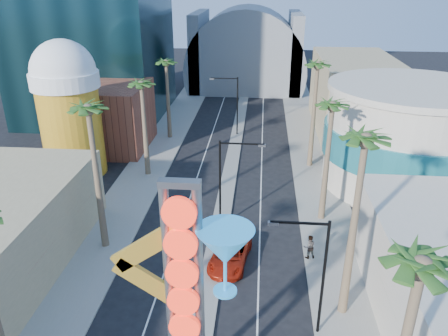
% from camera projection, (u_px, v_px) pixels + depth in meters
% --- Properties ---
extents(sidewalk_west, '(5.00, 100.00, 0.15)m').
position_uv_depth(sidewalk_west, '(154.00, 157.00, 52.90)').
color(sidewalk_west, gray).
rests_on(sidewalk_west, ground).
extents(sidewalk_east, '(5.00, 100.00, 0.15)m').
position_uv_depth(sidewalk_east, '(313.00, 162.00, 51.35)').
color(sidewalk_east, gray).
rests_on(sidewalk_east, ground).
extents(median, '(1.60, 84.00, 0.15)m').
position_uv_depth(median, '(234.00, 150.00, 54.86)').
color(median, gray).
rests_on(median, ground).
extents(brick_filler_west, '(10.00, 10.00, 8.00)m').
position_uv_depth(brick_filler_west, '(107.00, 117.00, 54.56)').
color(brick_filler_west, brown).
rests_on(brick_filler_west, ground).
extents(filler_east, '(10.00, 20.00, 10.00)m').
position_uv_depth(filler_east, '(354.00, 95.00, 60.66)').
color(filler_east, tan).
rests_on(filler_east, ground).
extents(beer_mug, '(7.00, 7.00, 14.50)m').
position_uv_depth(beer_mug, '(68.00, 104.00, 45.80)').
color(beer_mug, '#AC7517').
rests_on(beer_mug, ground).
extents(turquoise_building, '(16.60, 16.60, 10.60)m').
position_uv_depth(turquoise_building, '(407.00, 137.00, 44.01)').
color(turquoise_building, beige).
rests_on(turquoise_building, ground).
extents(canopy, '(22.00, 16.00, 22.00)m').
position_uv_depth(canopy, '(246.00, 65.00, 84.09)').
color(canopy, slate).
rests_on(canopy, ground).
extents(neon_sign, '(6.53, 2.60, 12.55)m').
position_uv_depth(neon_sign, '(201.00, 285.00, 19.96)').
color(neon_sign, gray).
rests_on(neon_sign, ground).
extents(streetlight_0, '(3.79, 0.25, 8.00)m').
position_uv_depth(streetlight_0, '(227.00, 176.00, 36.48)').
color(streetlight_0, black).
rests_on(streetlight_0, ground).
extents(streetlight_1, '(3.79, 0.25, 8.00)m').
position_uv_depth(streetlight_1, '(233.00, 100.00, 58.41)').
color(streetlight_1, black).
rests_on(streetlight_1, ground).
extents(streetlight_2, '(3.45, 0.25, 8.00)m').
position_uv_depth(streetlight_2, '(316.00, 268.00, 25.07)').
color(streetlight_2, black).
rests_on(streetlight_2, ground).
extents(palm_1, '(2.40, 2.40, 12.70)m').
position_uv_depth(palm_1, '(89.00, 119.00, 31.20)').
color(palm_1, brown).
rests_on(palm_1, ground).
extents(palm_2, '(2.40, 2.40, 11.20)m').
position_uv_depth(palm_2, '(142.00, 90.00, 44.49)').
color(palm_2, brown).
rests_on(palm_2, ground).
extents(palm_3, '(2.40, 2.40, 11.20)m').
position_uv_depth(palm_3, '(166.00, 68.00, 55.41)').
color(palm_3, brown).
rests_on(palm_3, ground).
extents(palm_4, '(2.40, 2.40, 12.20)m').
position_uv_depth(palm_4, '(418.00, 282.00, 15.35)').
color(palm_4, brown).
rests_on(palm_4, ground).
extents(palm_5, '(2.40, 2.40, 13.20)m').
position_uv_depth(palm_5, '(364.00, 153.00, 24.09)').
color(palm_5, brown).
rests_on(palm_5, ground).
extents(palm_6, '(2.40, 2.40, 11.70)m').
position_uv_depth(palm_6, '(332.00, 113.00, 35.56)').
color(palm_6, brown).
rests_on(palm_6, ground).
extents(palm_7, '(2.40, 2.40, 12.70)m').
position_uv_depth(palm_7, '(317.00, 72.00, 46.12)').
color(palm_7, brown).
rests_on(palm_7, ground).
extents(red_pickup, '(3.36, 5.98, 1.58)m').
position_uv_depth(red_pickup, '(230.00, 254.00, 33.25)').
color(red_pickup, '#A71E0C').
rests_on(red_pickup, ground).
extents(pedestrian_b, '(1.11, 0.96, 1.96)m').
position_uv_depth(pedestrian_b, '(309.00, 247.00, 33.55)').
color(pedestrian_b, gray).
rests_on(pedestrian_b, sidewalk_east).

